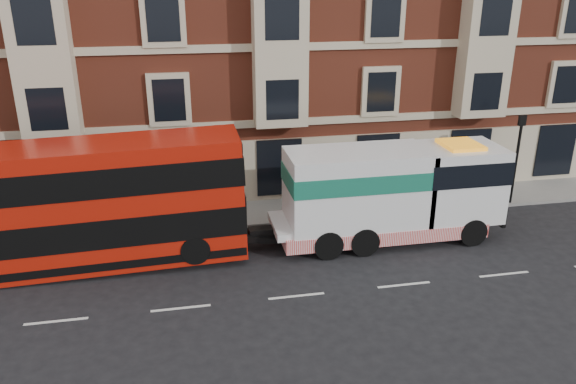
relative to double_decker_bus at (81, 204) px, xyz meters
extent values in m
plane|color=black|center=(7.41, -3.77, -2.57)|extent=(120.00, 120.00, 0.00)
cube|color=slate|center=(7.41, 3.73, -2.50)|extent=(90.00, 3.00, 0.15)
cube|color=brown|center=(7.91, 11.23, 6.43)|extent=(45.00, 12.00, 18.00)
cylinder|color=black|center=(1.41, 2.43, -0.42)|extent=(0.14, 0.14, 4.00)
cube|color=black|center=(1.41, 2.43, 1.68)|extent=(0.35, 0.15, 0.50)
cylinder|color=black|center=(19.41, 2.43, -0.42)|extent=(0.14, 0.14, 4.00)
cube|color=black|center=(19.41, 2.43, 1.68)|extent=(0.35, 0.15, 0.50)
cube|color=#B7170A|center=(0.00, 0.00, -0.06)|extent=(11.95, 2.67, 4.69)
cube|color=black|center=(0.00, 0.00, -0.76)|extent=(11.99, 2.73, 1.12)
cube|color=black|center=(0.00, 0.00, 1.16)|extent=(11.99, 2.73, 1.07)
cylinder|color=black|center=(4.05, -1.21, -1.70)|extent=(1.11, 0.34, 1.11)
cylinder|color=black|center=(4.05, 1.21, -1.70)|extent=(1.11, 0.34, 1.11)
cube|color=white|center=(12.00, 0.00, -1.56)|extent=(9.60, 2.45, 0.32)
cube|color=white|center=(15.09, 0.00, -0.17)|extent=(3.41, 2.67, 3.09)
cube|color=white|center=(10.72, 0.00, -0.12)|extent=(5.76, 2.67, 3.09)
cube|color=#176A52|center=(10.72, 0.00, 0.42)|extent=(5.81, 2.71, 0.75)
cube|color=red|center=(11.79, 0.00, -1.93)|extent=(8.53, 2.73, 0.59)
cylinder|color=black|center=(15.41, -1.21, -1.98)|extent=(1.17, 0.37, 1.17)
cylinder|color=black|center=(15.41, 1.21, -1.98)|extent=(1.17, 0.37, 1.17)
cylinder|color=black|center=(10.72, -1.21, -1.98)|extent=(1.17, 0.43, 1.17)
cylinder|color=black|center=(10.72, 1.21, -1.98)|extent=(1.17, 0.43, 1.17)
cylinder|color=black|center=(9.23, -1.21, -1.98)|extent=(1.17, 0.43, 1.17)
cylinder|color=black|center=(9.23, 1.21, -1.98)|extent=(1.17, 0.43, 1.17)
imported|color=#1C2B39|center=(-1.40, 3.05, -1.53)|extent=(0.71, 0.52, 1.78)
camera|label=1|loc=(3.83, -20.44, 7.93)|focal=35.00mm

